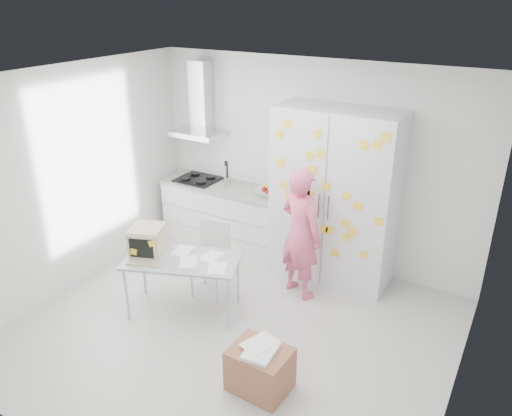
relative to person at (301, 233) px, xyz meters
The scene contains 10 objects.
floor 1.39m from the person, 104.71° to the right, with size 4.50×4.00×0.02m, color silver.
walls 0.71m from the person, 128.14° to the right, with size 4.52×4.01×2.70m.
ceiling 2.19m from the person, 104.71° to the right, with size 4.50×4.00×0.02m, color white.
counter_run 1.64m from the person, 157.36° to the left, with size 1.84×0.63×1.28m.
range_hood 2.37m from the person, 158.70° to the left, with size 0.70×0.48×1.01m.
tall_cabinet 0.68m from the person, 74.37° to the left, with size 1.50×0.68×2.20m.
person is the anchor object (origin of this frame).
desk 1.64m from the person, 139.02° to the right, with size 1.42×1.05×1.01m.
chair 1.10m from the person, 152.90° to the right, with size 0.47×0.47×0.91m.
cardboard_box 1.79m from the person, 76.72° to the right, with size 0.56×0.46×0.47m.
Camera 1 is at (2.46, -3.72, 3.45)m, focal length 35.00 mm.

